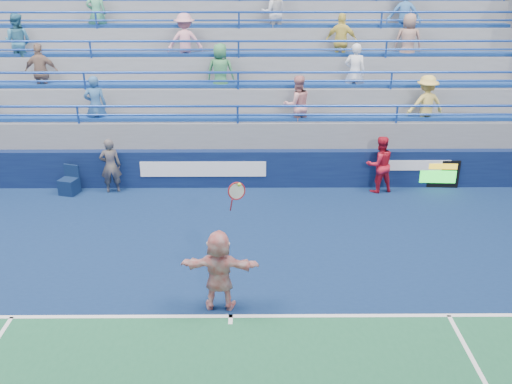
{
  "coord_description": "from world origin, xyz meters",
  "views": [
    {
      "loc": [
        0.42,
        -8.95,
        6.31
      ],
      "look_at": [
        0.49,
        2.5,
        1.5
      ],
      "focal_mm": 40.0,
      "sensor_mm": 36.0,
      "label": 1
    }
  ],
  "objects_px": {
    "ball_girl": "(380,164)",
    "serve_speed_board": "(438,174)",
    "line_judge": "(111,166)",
    "tennis_player": "(219,270)",
    "judge_chair": "(69,185)"
  },
  "relations": [
    {
      "from": "ball_girl",
      "to": "serve_speed_board",
      "type": "bearing_deg",
      "value": 175.54
    },
    {
      "from": "serve_speed_board",
      "to": "ball_girl",
      "type": "xyz_separation_m",
      "value": [
        -1.77,
        -0.3,
        0.4
      ]
    },
    {
      "from": "line_judge",
      "to": "ball_girl",
      "type": "xyz_separation_m",
      "value": [
        7.57,
        -0.01,
        0.03
      ]
    },
    {
      "from": "tennis_player",
      "to": "ball_girl",
      "type": "distance_m",
      "value": 7.13
    },
    {
      "from": "judge_chair",
      "to": "serve_speed_board",
      "type": "bearing_deg",
      "value": 2.29
    },
    {
      "from": "line_judge",
      "to": "ball_girl",
      "type": "height_order",
      "value": "ball_girl"
    },
    {
      "from": "judge_chair",
      "to": "line_judge",
      "type": "bearing_deg",
      "value": 6.38
    },
    {
      "from": "serve_speed_board",
      "to": "tennis_player",
      "type": "bearing_deg",
      "value": -134.67
    },
    {
      "from": "serve_speed_board",
      "to": "line_judge",
      "type": "height_order",
      "value": "line_judge"
    },
    {
      "from": "judge_chair",
      "to": "tennis_player",
      "type": "height_order",
      "value": "tennis_player"
    },
    {
      "from": "tennis_player",
      "to": "line_judge",
      "type": "relative_size",
      "value": 1.64
    },
    {
      "from": "judge_chair",
      "to": "line_judge",
      "type": "xyz_separation_m",
      "value": [
        1.18,
        0.13,
        0.53
      ]
    },
    {
      "from": "serve_speed_board",
      "to": "tennis_player",
      "type": "distance_m",
      "value": 8.52
    },
    {
      "from": "line_judge",
      "to": "judge_chair",
      "type": "bearing_deg",
      "value": -5.68
    },
    {
      "from": "tennis_player",
      "to": "judge_chair",
      "type": "bearing_deg",
      "value": 128.92
    }
  ]
}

